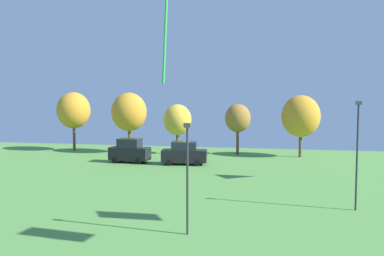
{
  "coord_description": "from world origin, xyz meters",
  "views": [
    {
      "loc": [
        1.52,
        2.22,
        7.14
      ],
      "look_at": [
        -1.51,
        17.41,
        5.99
      ],
      "focal_mm": 38.0,
      "sensor_mm": 36.0,
      "label": 1
    }
  ],
  "objects": [
    {
      "name": "treeline_tree_2",
      "position": [
        -10.28,
        51.95,
        4.37
      ],
      "size": [
        3.54,
        3.54,
        6.34
      ],
      "color": "brown",
      "rests_on": "ground"
    },
    {
      "name": "treeline_tree_4",
      "position": [
        4.82,
        52.49,
        4.93
      ],
      "size": [
        4.58,
        4.58,
        7.46
      ],
      "color": "brown",
      "rests_on": "ground"
    },
    {
      "name": "light_post_0",
      "position": [
        -2.78,
        22.56,
        3.32
      ],
      "size": [
        0.36,
        0.2,
        5.85
      ],
      "color": "#2D2D33",
      "rests_on": "ground"
    },
    {
      "name": "parked_car_leftmost",
      "position": [
        -13.93,
        44.49,
        1.29
      ],
      "size": [
        4.48,
        2.25,
        2.66
      ],
      "rotation": [
        0.0,
        0.0,
        -0.06
      ],
      "color": "black",
      "rests_on": "ground"
    },
    {
      "name": "light_post_1",
      "position": [
        6.77,
        29.13,
        3.88
      ],
      "size": [
        0.36,
        0.2,
        6.94
      ],
      "color": "#2D2D33",
      "rests_on": "ground"
    },
    {
      "name": "treeline_tree_0",
      "position": [
        -24.82,
        52.69,
        5.45
      ],
      "size": [
        4.43,
        4.43,
        7.9
      ],
      "color": "brown",
      "rests_on": "ground"
    },
    {
      "name": "treeline_tree_3",
      "position": [
        -2.78,
        53.1,
        4.58
      ],
      "size": [
        3.22,
        3.22,
        6.38
      ],
      "color": "brown",
      "rests_on": "ground"
    },
    {
      "name": "treeline_tree_1",
      "position": [
        -16.66,
        51.88,
        5.32
      ],
      "size": [
        4.52,
        4.52,
        7.82
      ],
      "color": "brown",
      "rests_on": "ground"
    },
    {
      "name": "parked_car_second_from_left",
      "position": [
        -7.72,
        44.35,
        1.22
      ],
      "size": [
        4.96,
        2.46,
        2.48
      ],
      "rotation": [
        0.0,
        0.0,
        0.1
      ],
      "color": "black",
      "rests_on": "ground"
    }
  ]
}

